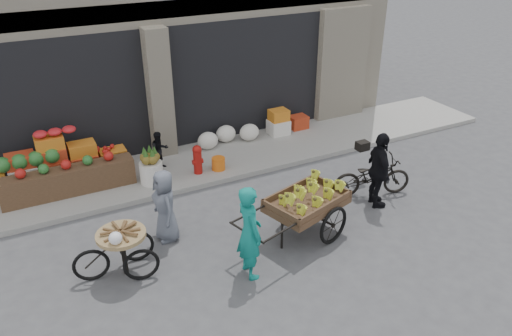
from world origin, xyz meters
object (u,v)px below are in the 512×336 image
orange_bucket (218,164)px  vendor_grey (165,206)px  vendor_woman (249,232)px  bicycle (372,177)px  fire_hydrant (197,158)px  seated_person (160,150)px  tricycle_cart (122,246)px  pineapple_bin (151,173)px  banana_cart (305,201)px  cyclist (379,171)px

orange_bucket → vendor_grey: size_ratio=0.22×
vendor_woman → vendor_grey: 1.92m
vendor_grey → bicycle: size_ratio=0.84×
vendor_woman → bicycle: size_ratio=1.01×
fire_hydrant → seated_person: (-0.70, 0.65, 0.08)m
orange_bucket → tricycle_cart: bearing=-137.8°
pineapple_bin → seated_person: bearing=56.3°
orange_bucket → seated_person: seated_person is taller
orange_bucket → pineapple_bin: bearing=176.4°
seated_person → vendor_woman: 4.36m
orange_bucket → vendor_woman: bearing=-105.2°
seated_person → vendor_woman: bearing=-97.3°
fire_hydrant → tricycle_cart: tricycle_cart is taller
pineapple_bin → bicycle: 4.93m
pineapple_bin → banana_cart: (2.05, -3.20, 0.41)m
tricycle_cart → seated_person: bearing=69.9°
seated_person → banana_cart: size_ratio=0.34×
fire_hydrant → bicycle: size_ratio=0.41×
orange_bucket → cyclist: size_ratio=0.19×
vendor_woman → bicycle: 3.82m
fire_hydrant → banana_cart: 3.30m
vendor_woman → vendor_grey: vendor_woman is taller
vendor_woman → pineapple_bin: bearing=10.6°
pineapple_bin → fire_hydrant: fire_hydrant is taller
bicycle → cyclist: bearing=172.1°
pineapple_bin → tricycle_cart: 3.05m
vendor_woman → orange_bucket: bearing=-13.8°
orange_bucket → bicycle: bearing=-43.1°
orange_bucket → cyclist: bearing=-49.7°
vendor_woman → tricycle_cart: (-1.92, 1.00, -0.30)m
orange_bucket → bicycle: 3.59m
fire_hydrant → vendor_woman: bearing=-97.6°
cyclist → bicycle: bearing=-7.9°
fire_hydrant → seated_person: size_ratio=0.76×
cyclist → vendor_woman: bearing=121.7°
bicycle → orange_bucket: bearing=65.5°
pineapple_bin → tricycle_cart: tricycle_cart is taller
tricycle_cart → cyclist: size_ratio=0.87×
seated_person → vendor_grey: size_ratio=0.64×
banana_cart → vendor_grey: size_ratio=1.90×
pineapple_bin → cyclist: 5.00m
tricycle_cart → bicycle: (5.53, 0.19, -0.11)m
seated_person → cyclist: bearing=-54.5°
tricycle_cart → cyclist: bearing=4.8°
cyclist → fire_hydrant: bearing=63.8°
orange_bucket → vendor_woman: 3.82m
vendor_woman → bicycle: bearing=-70.3°
pineapple_bin → seated_person: 0.75m
pineapple_bin → banana_cart: bearing=-57.4°
tricycle_cart → pineapple_bin: bearing=71.4°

